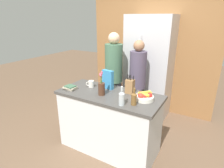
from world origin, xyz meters
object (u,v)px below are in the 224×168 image
(fruit_bowl, at_px, (144,97))
(coffee_mug, at_px, (91,84))
(person_at_sink, at_px, (114,74))
(person_in_blue, at_px, (137,80))
(bottle_oil, at_px, (122,98))
(flower_vase, at_px, (101,88))
(refrigerator, at_px, (149,68))
(knife_block, at_px, (130,86))
(bottle_vinegar, at_px, (134,98))
(cereal_box, at_px, (108,80))
(book_stack, at_px, (70,87))

(fruit_bowl, xyz_separation_m, coffee_mug, (-0.90, 0.04, 0.01))
(person_at_sink, height_order, person_in_blue, person_at_sink)
(fruit_bowl, xyz_separation_m, bottle_oil, (-0.18, -0.29, 0.05))
(flower_vase, distance_m, person_at_sink, 0.91)
(flower_vase, bearing_deg, bottle_oil, -20.39)
(refrigerator, bearing_deg, fruit_bowl, -72.65)
(person_in_blue, bearing_deg, fruit_bowl, -89.97)
(person_at_sink, bearing_deg, coffee_mug, -93.38)
(knife_block, bearing_deg, bottle_vinegar, -57.38)
(cereal_box, bearing_deg, refrigerator, 79.99)
(person_at_sink, bearing_deg, refrigerator, 52.69)
(flower_vase, relative_size, cereal_box, 1.19)
(knife_block, distance_m, person_at_sink, 0.85)
(flower_vase, bearing_deg, knife_block, 39.57)
(fruit_bowl, relative_size, bottle_vinegar, 1.15)
(fruit_bowl, bearing_deg, bottle_vinegar, -105.63)
(knife_block, xyz_separation_m, person_in_blue, (-0.16, 0.65, -0.12))
(cereal_box, distance_m, bottle_vinegar, 0.66)
(person_at_sink, bearing_deg, bottle_oil, -56.90)
(knife_block, relative_size, cereal_box, 0.97)
(bottle_vinegar, relative_size, person_at_sink, 0.13)
(bottle_oil, bearing_deg, cereal_box, 137.90)
(flower_vase, xyz_separation_m, cereal_box, (-0.05, 0.26, 0.04))
(bottle_vinegar, bearing_deg, person_at_sink, 131.51)
(book_stack, relative_size, bottle_oil, 0.81)
(coffee_mug, xyz_separation_m, person_in_blue, (0.48, 0.74, -0.07))
(coffee_mug, bearing_deg, person_in_blue, 57.01)
(bottle_oil, xyz_separation_m, person_at_sink, (-0.69, 1.01, -0.05))
(bottle_oil, relative_size, bottle_vinegar, 1.12)
(coffee_mug, bearing_deg, person_at_sink, 87.91)
(bottle_oil, height_order, person_at_sink, person_at_sink)
(knife_block, bearing_deg, cereal_box, -179.53)
(bottle_vinegar, height_order, person_at_sink, person_at_sink)
(flower_vase, height_order, book_stack, flower_vase)
(refrigerator, relative_size, person_in_blue, 1.25)
(coffee_mug, bearing_deg, knife_block, 7.36)
(coffee_mug, distance_m, bottle_oil, 0.79)
(refrigerator, distance_m, bottle_oil, 1.65)
(refrigerator, relative_size, book_stack, 9.99)
(refrigerator, relative_size, bottle_vinegar, 9.06)
(knife_block, height_order, bottle_vinegar, knife_block)
(fruit_bowl, distance_m, book_stack, 1.14)
(cereal_box, height_order, coffee_mug, cereal_box)
(flower_vase, bearing_deg, book_stack, -173.69)
(refrigerator, xyz_separation_m, flower_vase, (-0.16, -1.48, 0.03))
(cereal_box, distance_m, bottle_oil, 0.61)
(fruit_bowl, height_order, cereal_box, cereal_box)
(bottle_oil, bearing_deg, person_in_blue, 102.54)
(fruit_bowl, bearing_deg, book_stack, -169.84)
(refrigerator, distance_m, bottle_vinegar, 1.59)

